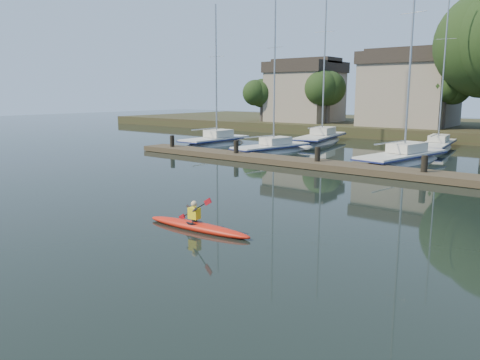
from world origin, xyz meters
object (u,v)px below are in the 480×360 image
Objects in this scene: kayak at (197,225)px; sailboat_6 at (437,151)px; sailboat_0 at (215,148)px; sailboat_1 at (271,155)px; dock at (367,169)px; sailboat_5 at (321,145)px; sailboat_2 at (401,166)px.

kayak is 0.29× the size of sailboat_6.
sailboat_0 is 6.46m from sailboat_1.
sailboat_5 reaches higher than dock.
dock is 2.42× the size of sailboat_6.
sailboat_0 is 0.78× the size of sailboat_5.
sailboat_6 reaches higher than sailboat_0.
sailboat_0 is at bearing 126.49° from kayak.
sailboat_0 is 0.82× the size of sailboat_2.
kayak is 19.67m from sailboat_1.
sailboat_2 is 1.09× the size of sailboat_6.
sailboat_2 is (0.25, 4.72, -0.39)m from dock.
sailboat_2 is at bearing 87.01° from dock.
sailboat_0 is at bearing -137.60° from sailboat_5.
kayak is 24.14m from sailboat_0.
sailboat_1 is at bearing 155.75° from dock.
kayak is 0.27× the size of sailboat_2.
dock is 9.84m from sailboat_1.
kayak is 0.25× the size of sailboat_5.
sailboat_5 is at bearing 103.94° from sailboat_1.
kayak is at bearing -49.32° from sailboat_0.
sailboat_6 is at bearing 57.30° from sailboat_1.
kayak is 0.32× the size of sailboat_1.
sailboat_2 reaches higher than sailboat_6.
sailboat_6 reaches higher than dock.
sailboat_2 reaches higher than kayak.
sailboat_2 reaches higher than sailboat_0.
sailboat_5 reaches higher than sailboat_0.
dock is at bearing -83.17° from sailboat_2.
kayak is 18.11m from sailboat_2.
kayak is at bearing -52.80° from sailboat_1.
sailboat_1 is (-8.97, 4.04, -0.38)m from dock.
dock is at bearing -17.72° from sailboat_0.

